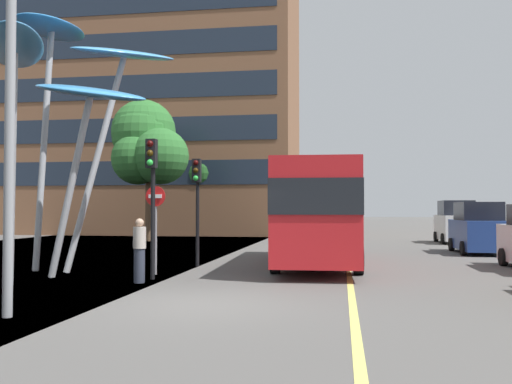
{
  "coord_description": "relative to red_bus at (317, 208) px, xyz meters",
  "views": [
    {
      "loc": [
        2.78,
        -11.29,
        1.96
      ],
      "look_at": [
        -0.0,
        6.92,
        2.5
      ],
      "focal_mm": 39.29,
      "sensor_mm": 36.0,
      "label": 1
    }
  ],
  "objects": [
    {
      "name": "backdrop_building",
      "position": [
        -15.19,
        23.87,
        10.43
      ],
      "size": [
        24.83,
        10.48,
        24.79
      ],
      "color": "brown",
      "rests_on": "ground"
    },
    {
      "name": "ground",
      "position": [
        -2.57,
        -8.21,
        -2.02
      ],
      "size": [
        120.0,
        240.0,
        0.1
      ],
      "color": "#54514F"
    },
    {
      "name": "car_side_street",
      "position": [
        7.23,
        13.48,
        -0.85
      ],
      "size": [
        2.01,
        3.88,
        2.4
      ],
      "color": "silver",
      "rests_on": "ground"
    },
    {
      "name": "pedestrian",
      "position": [
        -4.43,
        -5.35,
        -1.12
      ],
      "size": [
        0.34,
        0.34,
        1.69
      ],
      "color": "#2D3342",
      "rests_on": "ground"
    },
    {
      "name": "traffic_light_kerb_near",
      "position": [
        -4.33,
        -4.69,
        0.83
      ],
      "size": [
        0.28,
        0.42,
        3.87
      ],
      "color": "black",
      "rests_on": "ground"
    },
    {
      "name": "no_entry_sign",
      "position": [
        -4.62,
        -3.52,
        -0.22
      ],
      "size": [
        0.6,
        0.12,
        2.62
      ],
      "color": "gray",
      "rests_on": "ground"
    },
    {
      "name": "red_bus",
      "position": [
        0.0,
        0.0,
        0.0
      ],
      "size": [
        2.98,
        9.94,
        3.6
      ],
      "color": "red",
      "rests_on": "ground"
    },
    {
      "name": "leaf_sculpture",
      "position": [
        -8.46,
        -4.64,
        4.23
      ],
      "size": [
        9.45,
        9.4,
        8.47
      ],
      "color": "#9EA0A5",
      "rests_on": "ground"
    },
    {
      "name": "traffic_light_kerb_far",
      "position": [
        -4.01,
        -1.04,
        0.67
      ],
      "size": [
        0.28,
        0.42,
        3.64
      ],
      "color": "black",
      "rests_on": "ground"
    },
    {
      "name": "car_parked_far",
      "position": [
        6.74,
        6.1,
        -0.93
      ],
      "size": [
        1.99,
        4.07,
        2.24
      ],
      "color": "navy",
      "rests_on": "ground"
    },
    {
      "name": "street_lamp",
      "position": [
        -4.84,
        -10.16,
        3.24
      ],
      "size": [
        1.4,
        0.44,
        8.31
      ],
      "color": "gray",
      "rests_on": "ground"
    },
    {
      "name": "tree_pavement_near",
      "position": [
        -10.92,
        12.97,
        4.01
      ],
      "size": [
        5.18,
        4.96,
        8.68
      ],
      "color": "brown",
      "rests_on": "ground"
    },
    {
      "name": "tree_pavement_far",
      "position": [
        -9.66,
        20.92,
        2.97
      ],
      "size": [
        4.84,
        4.84,
        7.04
      ],
      "color": "brown",
      "rests_on": "ground"
    }
  ]
}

